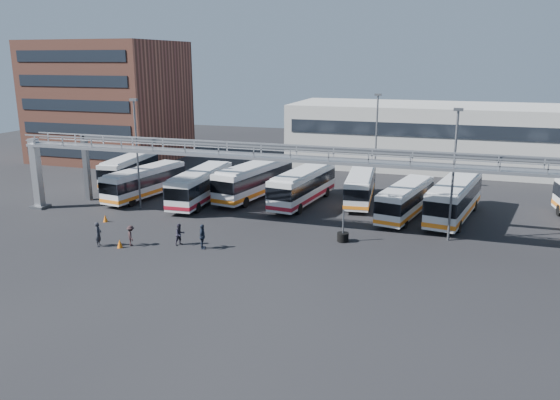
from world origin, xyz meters
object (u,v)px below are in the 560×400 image
(pedestrian_a, at_px, (98,234))
(pedestrian_d, at_px, (202,237))
(cone_left, at_px, (120,244))
(tire_stack, at_px, (343,236))
(light_pole_mid, at_px, (454,168))
(light_pole_back, at_px, (376,137))
(light_pole_left, at_px, (137,148))
(bus_5, at_px, (360,186))
(bus_7, at_px, (454,198))
(bus_6, at_px, (406,199))
(pedestrian_b, at_px, (180,234))
(bus_2, at_px, (201,185))
(bus_3, at_px, (254,179))
(bus_1, at_px, (145,181))
(cone_right, at_px, (105,218))
(pedestrian_c, at_px, (131,236))
(bus_4, at_px, (303,185))
(bus_0, at_px, (130,168))

(pedestrian_a, bearing_deg, pedestrian_d, -94.97)
(cone_left, relative_size, tire_stack, 0.25)
(light_pole_mid, bearing_deg, light_pole_back, 118.07)
(light_pole_left, relative_size, bus_5, 1.01)
(light_pole_mid, relative_size, tire_stack, 4.01)
(bus_7, height_order, pedestrian_a, bus_7)
(bus_6, xyz_separation_m, pedestrian_b, (-15.49, -12.85, -0.84))
(bus_2, distance_m, bus_6, 19.49)
(bus_5, distance_m, bus_6, 6.09)
(pedestrian_a, bearing_deg, light_pole_left, -2.97)
(tire_stack, bearing_deg, pedestrian_b, -158.36)
(pedestrian_b, distance_m, pedestrian_d, 2.02)
(bus_3, height_order, bus_5, bus_3)
(bus_1, xyz_separation_m, cone_left, (6.22, -13.80, -1.40))
(cone_left, bearing_deg, bus_3, 76.12)
(light_pole_left, relative_size, cone_left, 15.78)
(bus_3, relative_size, pedestrian_d, 6.27)
(light_pole_mid, distance_m, bus_5, 13.27)
(light_pole_back, distance_m, cone_right, 28.38)
(light_pole_left, distance_m, bus_3, 11.90)
(bus_1, distance_m, tire_stack, 23.00)
(bus_3, relative_size, bus_6, 1.15)
(pedestrian_c, height_order, tire_stack, tire_stack)
(bus_4, height_order, tire_stack, bus_4)
(bus_1, relative_size, pedestrian_a, 5.59)
(light_pole_back, height_order, cone_left, light_pole_back)
(bus_6, bearing_deg, bus_0, -176.01)
(bus_0, bearing_deg, bus_2, -31.43)
(cone_left, bearing_deg, pedestrian_d, 15.96)
(light_pole_left, relative_size, pedestrian_d, 5.43)
(light_pole_back, relative_size, pedestrian_d, 5.43)
(bus_1, bearing_deg, cone_left, -56.84)
(bus_0, xyz_separation_m, bus_5, (26.17, -0.40, -0.05))
(pedestrian_a, bearing_deg, light_pole_back, -53.51)
(light_pole_back, bearing_deg, bus_1, -153.86)
(light_pole_left, distance_m, pedestrian_b, 13.03)
(light_pole_mid, xyz_separation_m, bus_0, (-34.72, 9.71, -4.00))
(light_pole_back, distance_m, bus_6, 11.18)
(light_pole_mid, distance_m, bus_0, 36.27)
(bus_3, height_order, cone_right, bus_3)
(bus_7, xyz_separation_m, cone_right, (-28.64, -10.16, -1.62))
(bus_3, relative_size, bus_4, 1.05)
(light_pole_back, height_order, bus_0, light_pole_back)
(bus_0, distance_m, pedestrian_a, 21.58)
(pedestrian_c, bearing_deg, bus_6, -94.41)
(bus_6, height_order, pedestrian_b, bus_6)
(light_pole_mid, distance_m, cone_left, 25.70)
(bus_4, relative_size, pedestrian_d, 5.99)
(bus_5, bearing_deg, pedestrian_a, -136.54)
(light_pole_left, height_order, light_pole_back, same)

